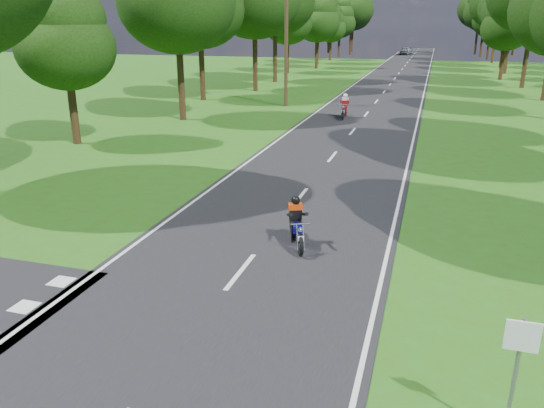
% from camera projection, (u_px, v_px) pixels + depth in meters
% --- Properties ---
extents(ground, '(160.00, 160.00, 0.00)m').
position_uv_depth(ground, '(208.00, 313.00, 10.97)').
color(ground, '#2D5313').
rests_on(ground, ground).
extents(main_road, '(7.00, 140.00, 0.02)m').
position_uv_depth(main_road, '(395.00, 78.00, 56.23)').
color(main_road, black).
rests_on(main_road, ground).
extents(road_markings, '(7.40, 140.00, 0.01)m').
position_uv_depth(road_markings, '(392.00, 80.00, 54.57)').
color(road_markings, silver).
rests_on(road_markings, main_road).
extents(telegraph_pole, '(1.20, 0.26, 8.00)m').
position_uv_depth(telegraph_pole, '(286.00, 47.00, 36.62)').
color(telegraph_pole, '#382616').
rests_on(telegraph_pole, ground).
extents(road_sign, '(0.45, 0.07, 2.00)m').
position_uv_depth(road_sign, '(518.00, 361.00, 7.21)').
color(road_sign, slate).
rests_on(road_sign, ground).
extents(rider_near_blue, '(1.13, 1.69, 1.34)m').
position_uv_depth(rider_near_blue, '(296.00, 222.00, 14.06)').
color(rider_near_blue, '#100D91').
rests_on(rider_near_blue, main_road).
extents(rider_far_red, '(0.69, 1.82, 1.49)m').
position_uv_depth(rider_far_red, '(345.00, 106.00, 32.85)').
color(rider_far_red, maroon).
rests_on(rider_far_red, main_road).
extents(distant_car, '(2.36, 4.54, 1.48)m').
position_uv_depth(distant_car, '(406.00, 50.00, 96.78)').
color(distant_car, '#B5B7BC').
rests_on(distant_car, main_road).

